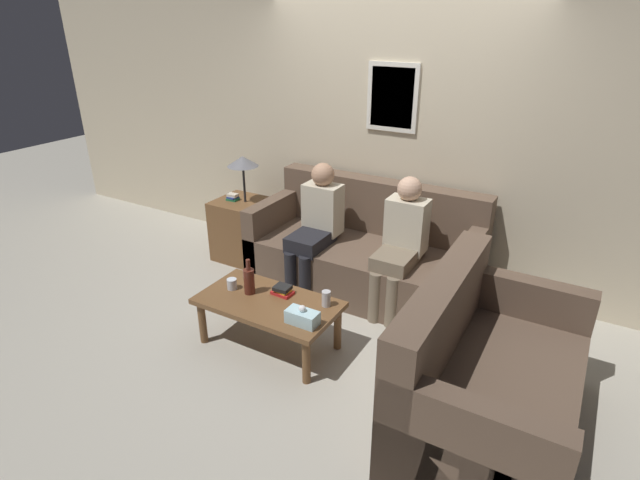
% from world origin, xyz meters
% --- Properties ---
extents(ground_plane, '(16.00, 16.00, 0.00)m').
position_xyz_m(ground_plane, '(0.00, 0.00, 0.00)').
color(ground_plane, '#ADA899').
extents(wall_back, '(9.00, 0.08, 2.60)m').
position_xyz_m(wall_back, '(0.00, 1.04, 1.30)').
color(wall_back, beige).
rests_on(wall_back, ground_plane).
extents(couch_main, '(2.06, 0.93, 0.97)m').
position_xyz_m(couch_main, '(0.00, 0.56, 0.33)').
color(couch_main, brown).
rests_on(couch_main, ground_plane).
extents(couch_side, '(0.93, 1.51, 0.97)m').
position_xyz_m(couch_side, '(1.39, -0.68, 0.33)').
color(couch_side, brown).
rests_on(couch_side, ground_plane).
extents(coffee_table, '(1.08, 0.58, 0.40)m').
position_xyz_m(coffee_table, '(-0.23, -0.67, 0.35)').
color(coffee_table, brown).
rests_on(coffee_table, ground_plane).
extents(side_table_with_lamp, '(0.51, 0.51, 1.11)m').
position_xyz_m(side_table_with_lamp, '(-1.38, 0.47, 0.36)').
color(side_table_with_lamp, brown).
rests_on(side_table_with_lamp, ground_plane).
extents(wine_bottle, '(0.08, 0.08, 0.29)m').
position_xyz_m(wine_bottle, '(-0.42, -0.65, 0.51)').
color(wine_bottle, '#562319').
rests_on(wine_bottle, coffee_table).
extents(drinking_glass, '(0.08, 0.08, 0.09)m').
position_xyz_m(drinking_glass, '(-0.58, -0.66, 0.45)').
color(drinking_glass, silver).
rests_on(drinking_glass, coffee_table).
extents(book_stack, '(0.16, 0.12, 0.07)m').
position_xyz_m(book_stack, '(-0.19, -0.53, 0.44)').
color(book_stack, red).
rests_on(book_stack, coffee_table).
extents(soda_can, '(0.07, 0.07, 0.12)m').
position_xyz_m(soda_can, '(0.18, -0.51, 0.46)').
color(soda_can, '#BCBCC1').
rests_on(soda_can, coffee_table).
extents(tissue_box, '(0.23, 0.12, 0.15)m').
position_xyz_m(tissue_box, '(0.15, -0.80, 0.46)').
color(tissue_box, silver).
rests_on(tissue_box, coffee_table).
extents(person_left, '(0.34, 0.61, 1.17)m').
position_xyz_m(person_left, '(-0.41, 0.34, 0.64)').
color(person_left, black).
rests_on(person_left, ground_plane).
extents(person_right, '(0.34, 0.59, 1.17)m').
position_xyz_m(person_right, '(0.41, 0.36, 0.64)').
color(person_right, '#756651').
rests_on(person_right, ground_plane).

